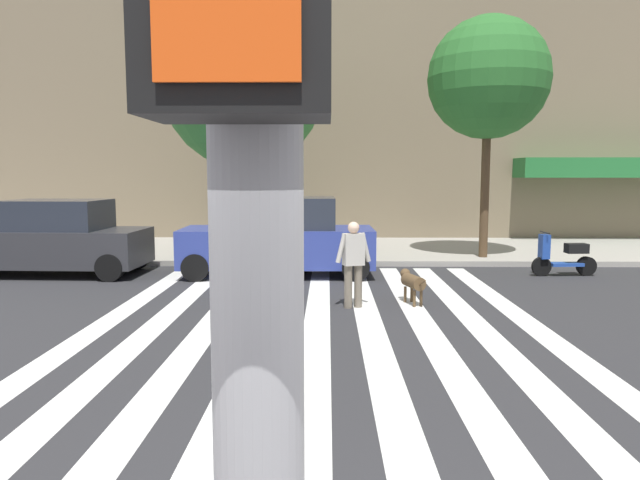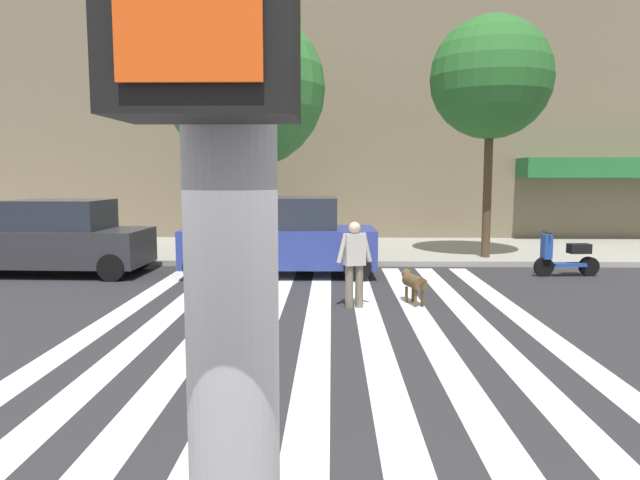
{
  "view_description": "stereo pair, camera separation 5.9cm",
  "coord_description": "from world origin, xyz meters",
  "views": [
    {
      "loc": [
        -0.06,
        -1.85,
        2.53
      ],
      "look_at": [
        -0.17,
        6.56,
        1.58
      ],
      "focal_mm": 32.8,
      "sensor_mm": 36.0,
      "label": 1
    },
    {
      "loc": [
        0.0,
        -1.85,
        2.53
      ],
      "look_at": [
        -0.17,
        6.56,
        1.58
      ],
      "focal_mm": 32.8,
      "sensor_mm": 36.0,
      "label": 2
    }
  ],
  "objects": [
    {
      "name": "ground_plane",
      "position": [
        0.0,
        7.0,
        0.0
      ],
      "size": [
        160.0,
        160.0,
        0.0
      ],
      "primitive_type": "plane",
      "color": "#2B2B2D"
    },
    {
      "name": "sidewalk_far",
      "position": [
        0.0,
        17.01,
        0.07
      ],
      "size": [
        80.0,
        6.0,
        0.15
      ],
      "primitive_type": "cube",
      "color": "#9C978D",
      "rests_on": "ground_plane"
    },
    {
      "name": "crosswalk_stripes",
      "position": [
        -0.24,
        7.0,
        0.0
      ],
      "size": [
        7.65,
        13.41,
        0.01
      ],
      "color": "silver",
      "rests_on": "ground_plane"
    },
    {
      "name": "parked_car_near_curb",
      "position": [
        -6.98,
        12.64,
        0.9
      ],
      "size": [
        4.71,
        2.12,
        1.89
      ],
      "color": "#2E2E32",
      "rests_on": "ground_plane"
    },
    {
      "name": "parked_car_behind_first",
      "position": [
        -1.26,
        12.64,
        0.93
      ],
      "size": [
        4.79,
        2.03,
        1.95
      ],
      "color": "navy",
      "rests_on": "ground_plane"
    },
    {
      "name": "parked_scooter",
      "position": [
        5.84,
        12.62,
        0.48
      ],
      "size": [
        1.63,
        0.5,
        1.11
      ],
      "color": "black",
      "rests_on": "ground_plane"
    },
    {
      "name": "street_tree_nearest",
      "position": [
        -2.48,
        15.14,
        4.95
      ],
      "size": [
        4.56,
        4.56,
        7.09
      ],
      "color": "#4C3823",
      "rests_on": "sidewalk_far"
    },
    {
      "name": "street_tree_middle",
      "position": [
        4.42,
        14.9,
        5.18
      ],
      "size": [
        3.39,
        3.39,
        6.74
      ],
      "color": "#4C3823",
      "rests_on": "sidewalk_far"
    },
    {
      "name": "pedestrian_dog_walker",
      "position": [
        0.43,
        9.05,
        0.93
      ],
      "size": [
        0.7,
        0.34,
        1.64
      ],
      "color": "#6B6051",
      "rests_on": "ground_plane"
    },
    {
      "name": "dog_on_leash",
      "position": [
        1.59,
        9.39,
        0.44
      ],
      "size": [
        0.45,
        0.98,
        0.65
      ],
      "color": "brown",
      "rests_on": "ground_plane"
    }
  ]
}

